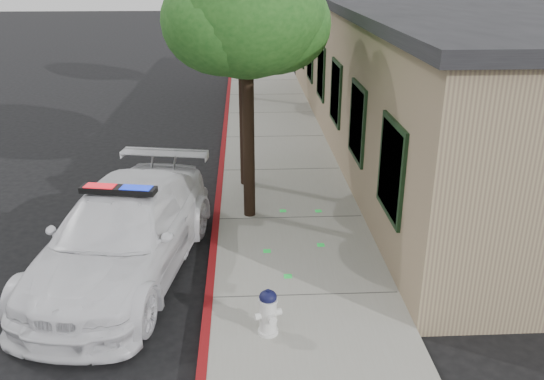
{
  "coord_description": "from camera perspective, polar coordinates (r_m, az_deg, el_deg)",
  "views": [
    {
      "loc": [
        0.69,
        -7.79,
        5.21
      ],
      "look_at": [
        1.19,
        2.0,
        1.2
      ],
      "focal_mm": 36.92,
      "sensor_mm": 36.0,
      "label": 1
    }
  ],
  "objects": [
    {
      "name": "fire_hydrant",
      "position": [
        8.27,
        -0.39,
        -12.31
      ],
      "size": [
        0.42,
        0.37,
        0.73
      ],
      "rotation": [
        0.0,
        0.0,
        0.33
      ],
      "color": "white",
      "rests_on": "sidewalk"
    },
    {
      "name": "street_tree_mid",
      "position": [
        12.9,
        -3.02,
        18.46
      ],
      "size": [
        2.98,
        2.99,
        5.59
      ],
      "rotation": [
        0.0,
        0.0,
        0.17
      ],
      "color": "black",
      "rests_on": "sidewalk"
    },
    {
      "name": "clapboard_building",
      "position": [
        18.1,
        16.83,
        11.51
      ],
      "size": [
        7.3,
        20.89,
        4.24
      ],
      "color": "tan",
      "rests_on": "ground"
    },
    {
      "name": "police_car",
      "position": [
        10.17,
        -14.92,
        -4.35
      ],
      "size": [
        3.13,
        5.7,
        1.68
      ],
      "rotation": [
        0.0,
        0.0,
        -0.18
      ],
      "color": "white",
      "rests_on": "ground"
    },
    {
      "name": "red_curb",
      "position": [
        11.96,
        -5.69,
        -3.25
      ],
      "size": [
        0.14,
        60.0,
        0.16
      ],
      "primitive_type": "cube",
      "color": "maroon",
      "rests_on": "ground"
    },
    {
      "name": "ground",
      "position": [
        9.4,
        -6.8,
        -11.59
      ],
      "size": [
        120.0,
        120.0,
        0.0
      ],
      "primitive_type": "plane",
      "color": "black",
      "rests_on": "ground"
    },
    {
      "name": "sidewalk",
      "position": [
        11.98,
        1.7,
        -3.13
      ],
      "size": [
        3.2,
        60.0,
        0.15
      ],
      "primitive_type": "cube",
      "color": "gray",
      "rests_on": "ground"
    },
    {
      "name": "street_tree_near",
      "position": [
        11.02,
        -2.57,
        17.26
      ],
      "size": [
        3.24,
        3.0,
        5.5
      ],
      "rotation": [
        0.0,
        0.0,
        -0.2
      ],
      "color": "black",
      "rests_on": "sidewalk"
    }
  ]
}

